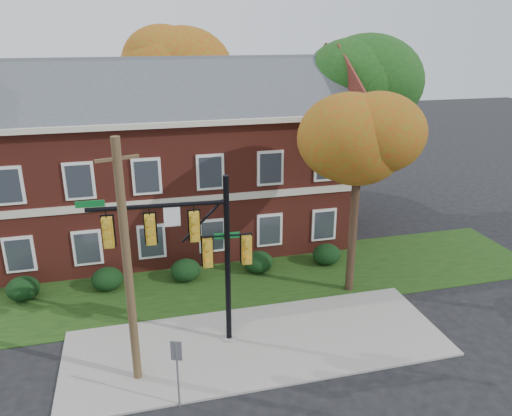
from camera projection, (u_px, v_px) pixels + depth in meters
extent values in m
plane|color=black|center=(265.00, 360.00, 17.65)|extent=(120.00, 120.00, 0.00)
cube|color=gray|center=(258.00, 343.00, 18.55)|extent=(14.00, 5.00, 0.08)
cube|color=#193811|center=(231.00, 282.00, 23.11)|extent=(30.00, 6.00, 0.04)
cube|color=maroon|center=(171.00, 178.00, 26.94)|extent=(18.00, 8.00, 7.00)
cube|color=beige|center=(167.00, 110.00, 25.72)|extent=(18.80, 8.80, 0.24)
cube|color=beige|center=(179.00, 201.00, 23.27)|extent=(18.00, 0.12, 0.35)
ellipsoid|color=black|center=(23.00, 289.00, 21.48)|extent=(1.40, 1.26, 1.05)
ellipsoid|color=black|center=(107.00, 279.00, 22.30)|extent=(1.40, 1.26, 1.05)
ellipsoid|color=black|center=(186.00, 270.00, 23.11)|extent=(1.40, 1.26, 1.05)
ellipsoid|color=black|center=(259.00, 262.00, 23.93)|extent=(1.40, 1.26, 1.05)
ellipsoid|color=black|center=(327.00, 254.00, 24.75)|extent=(1.40, 1.26, 1.05)
cylinder|color=black|center=(353.00, 230.00, 21.49)|extent=(0.36, 0.36, 5.76)
ellipsoid|color=#B0310F|center=(359.00, 149.00, 20.28)|extent=(4.25, 4.25, 3.60)
ellipsoid|color=#B0310F|center=(378.00, 135.00, 19.88)|extent=(3.50, 3.50, 3.00)
cylinder|color=black|center=(351.00, 160.00, 30.42)|extent=(0.36, 0.36, 7.04)
ellipsoid|color=#103C14|center=(356.00, 87.00, 28.93)|extent=(5.95, 5.95, 5.04)
ellipsoid|color=#103C14|center=(375.00, 76.00, 28.46)|extent=(4.90, 4.90, 4.20)
cylinder|color=black|center=(175.00, 140.00, 34.36)|extent=(0.36, 0.36, 7.68)
ellipsoid|color=#BA2D0F|center=(171.00, 68.00, 32.74)|extent=(6.46, 6.46, 5.47)
ellipsoid|color=#BA2D0F|center=(186.00, 59.00, 32.24)|extent=(5.32, 5.32, 4.56)
cylinder|color=gray|center=(229.00, 339.00, 18.76)|extent=(0.52, 0.52, 0.15)
cylinder|color=black|center=(228.00, 263.00, 17.69)|extent=(0.22, 0.22, 6.46)
cylinder|color=black|center=(157.00, 206.00, 16.52)|extent=(4.61, 0.45, 0.15)
cylinder|color=black|center=(227.00, 236.00, 17.34)|extent=(1.66, 0.18, 0.07)
cube|color=#BE901E|center=(108.00, 233.00, 16.51)|extent=(0.42, 0.30, 1.07)
cube|color=#BE901E|center=(150.00, 230.00, 16.75)|extent=(0.42, 0.30, 1.07)
cube|color=#BE901E|center=(195.00, 227.00, 17.00)|extent=(0.42, 0.30, 1.07)
cube|color=silver|center=(172.00, 217.00, 16.74)|extent=(0.55, 0.07, 0.69)
cube|color=#0C5D23|center=(90.00, 204.00, 16.08)|extent=(0.92, 0.10, 0.22)
cube|color=#BE901E|center=(208.00, 253.00, 17.42)|extent=(0.42, 0.30, 1.07)
cube|color=#BE901E|center=(247.00, 250.00, 17.66)|extent=(0.42, 0.30, 1.07)
cube|color=#0C5D23|center=(227.00, 236.00, 17.34)|extent=(0.88, 0.09, 0.21)
cylinder|color=#4D3C24|center=(128.00, 268.00, 15.36)|extent=(0.34, 0.34, 8.22)
cube|color=#4D3C24|center=(117.00, 159.00, 14.18)|extent=(1.25, 0.47, 0.09)
cylinder|color=slate|center=(178.00, 375.00, 15.12)|extent=(0.08, 0.08, 2.35)
cube|color=slate|center=(176.00, 351.00, 14.83)|extent=(0.34, 0.16, 0.66)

